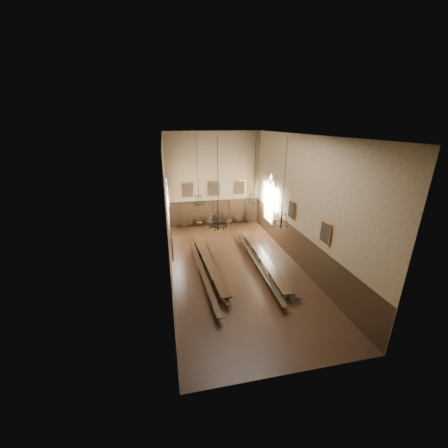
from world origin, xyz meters
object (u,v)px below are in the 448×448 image
object	(u,v)px
chair_7	(248,221)
chandelier_front_right	(281,218)
chair_2	(200,224)
chair_5	(229,222)
chair_1	(190,225)
chandelier_front_left	(218,220)
bench_left_inner	(216,267)
chair_6	(238,221)
bench_right_outer	(270,262)
chandelier_back_right	(254,197)
chair_4	(218,223)
bench_left_outer	(201,269)
chandelier_back_left	(199,198)
chair_3	(211,224)
table_left	(209,264)
bench_right_inner	(256,263)
table_right	(263,261)
chair_0	(179,226)

from	to	relation	value
chair_7	chandelier_front_right	size ratio (longest dim) A/B	0.17
chair_2	chair_5	world-z (taller)	chair_2
chair_1	chandelier_front_left	distance (m)	12.32
bench_left_inner	chair_1	distance (m)	8.66
chair_6	chandelier_front_left	xyz separation A→B (m)	(-4.24, -11.47, 4.47)
bench_right_outer	chair_1	world-z (taller)	chair_1
chair_5	chandelier_back_right	bearing A→B (deg)	-72.27
chair_4	chandelier_front_right	xyz separation A→B (m)	(1.86, -10.64, 3.98)
bench_left_inner	bench_left_outer	bearing A→B (deg)	-171.43
chair_5	chandelier_back_left	distance (m)	8.30
bench_left_inner	chair_1	bearing A→B (deg)	96.52
chandelier_back_left	chandelier_front_left	bearing A→B (deg)	-85.70
chair_3	chandelier_front_left	world-z (taller)	chandelier_front_left
table_left	chair_1	distance (m)	8.32
table_left	chandelier_back_right	xyz separation A→B (m)	(3.84, 2.13, 4.09)
chair_5	bench_right_outer	bearing A→B (deg)	-69.66
chair_7	chandelier_front_left	bearing A→B (deg)	-132.10
bench_right_inner	chair_3	bearing A→B (deg)	101.90
bench_left_inner	chandelier_front_right	world-z (taller)	chandelier_front_right
chandelier_front_right	chandelier_back_right	bearing A→B (deg)	94.56
bench_right_outer	chair_5	world-z (taller)	chair_5
table_right	bench_right_outer	bearing A→B (deg)	-14.89
bench_right_inner	chair_5	world-z (taller)	chair_5
chair_6	chandelier_front_right	world-z (taller)	chandelier_front_right
chair_2	chair_6	xyz separation A→B (m)	(3.92, -0.03, -0.01)
table_right	bench_right_inner	distance (m)	0.53
chair_4	chair_5	world-z (taller)	chair_5
bench_left_outer	chandelier_front_right	xyz separation A→B (m)	(4.78, -1.80, 3.95)
chandelier_front_right	chandelier_back_left	bearing A→B (deg)	135.08
chair_7	chandelier_front_right	world-z (taller)	chandelier_front_right
chair_4	chair_5	bearing A→B (deg)	10.17
bench_left_inner	chair_3	distance (m)	8.71
chair_2	chair_3	distance (m)	1.11
bench_left_inner	chair_3	bearing A→B (deg)	83.09
chandelier_back_left	bench_left_outer	bearing A→B (deg)	-96.54
table_left	bench_right_inner	xyz separation A→B (m)	(3.38, -0.36, -0.04)
chair_0	chandelier_front_left	size ratio (longest dim) A/B	0.20
bench_right_inner	chair_5	bearing A→B (deg)	89.81
chandelier_front_right	chair_3	bearing A→B (deg)	103.99
chair_6	chair_3	bearing A→B (deg)	173.52
table_right	chandelier_front_right	distance (m)	4.37
chair_6	chandelier_back_left	bearing A→B (deg)	-132.95
chair_3	chair_4	distance (m)	0.78
chandelier_back_right	chair_7	bearing A→B (deg)	76.18
table_right	chair_5	size ratio (longest dim) A/B	9.81
chair_4	chandelier_front_left	xyz separation A→B (m)	(-2.21, -11.53, 4.49)
chair_4	chair_7	world-z (taller)	chair_4
bench_left_inner	chair_4	world-z (taller)	chair_4
chair_5	chair_6	distance (m)	0.95
table_right	chair_5	distance (m)	8.57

